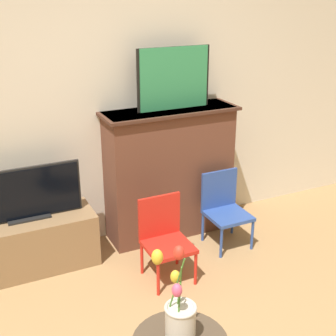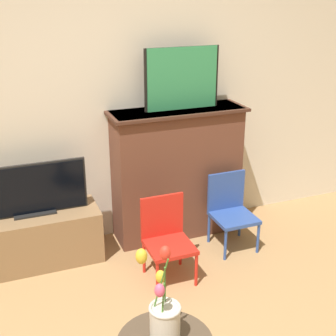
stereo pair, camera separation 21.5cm
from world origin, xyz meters
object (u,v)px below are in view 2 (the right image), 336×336
chair_blue (231,208)px  vase_tulips (164,316)px  painting (182,78)px  chair_red (166,235)px  tv_monitor (32,190)px

chair_blue → vase_tulips: vase_tulips is taller
painting → chair_red: 1.27m
painting → chair_blue: size_ratio=1.01×
painting → chair_blue: 1.16m
painting → chair_red: painting is taller
chair_red → chair_blue: 0.71m
tv_monitor → chair_blue: size_ratio=1.32×
tv_monitor → chair_red: bearing=-31.7°
chair_blue → vase_tulips: size_ratio=1.21×
chair_red → chair_blue: same height
painting → chair_red: (-0.37, -0.61, -1.05)m
painting → tv_monitor: 1.48m
chair_blue → vase_tulips: (-1.12, -1.36, 0.25)m
painting → vase_tulips: (-0.82, -1.74, -0.81)m
chair_red → painting: bearing=58.5°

